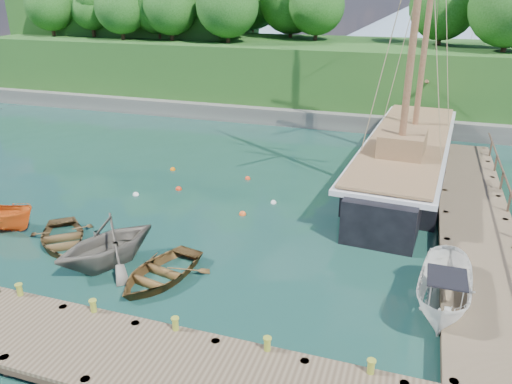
% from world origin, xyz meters
% --- Properties ---
extents(ground, '(160.00, 160.00, 0.00)m').
position_xyz_m(ground, '(0.00, 0.00, 0.00)').
color(ground, '#1A3C31').
rests_on(ground, ground).
extents(dock_near, '(20.00, 3.20, 1.10)m').
position_xyz_m(dock_near, '(2.00, -6.50, 0.43)').
color(dock_near, brown).
rests_on(dock_near, ground).
extents(dock_east, '(3.20, 24.00, 1.10)m').
position_xyz_m(dock_east, '(11.50, 7.00, 0.43)').
color(dock_east, brown).
rests_on(dock_east, ground).
extents(bollard_0, '(0.26, 0.26, 0.45)m').
position_xyz_m(bollard_0, '(-4.00, -5.10, 0.00)').
color(bollard_0, olive).
rests_on(bollard_0, ground).
extents(bollard_1, '(0.26, 0.26, 0.45)m').
position_xyz_m(bollard_1, '(-1.00, -5.10, 0.00)').
color(bollard_1, olive).
rests_on(bollard_1, ground).
extents(bollard_2, '(0.26, 0.26, 0.45)m').
position_xyz_m(bollard_2, '(2.00, -5.10, 0.00)').
color(bollard_2, olive).
rests_on(bollard_2, ground).
extents(bollard_3, '(0.26, 0.26, 0.45)m').
position_xyz_m(bollard_3, '(5.00, -5.10, 0.00)').
color(bollard_3, olive).
rests_on(bollard_3, ground).
extents(rowboat_0, '(4.64, 4.81, 0.81)m').
position_xyz_m(rowboat_0, '(-5.90, -0.57, 0.00)').
color(rowboat_0, brown).
rests_on(rowboat_0, ground).
extents(rowboat_1, '(5.26, 5.55, 2.30)m').
position_xyz_m(rowboat_1, '(-2.94, -1.46, 0.00)').
color(rowboat_1, '#655F55').
rests_on(rowboat_1, ground).
extents(rowboat_2, '(3.70, 4.59, 0.84)m').
position_xyz_m(rowboat_2, '(-0.39, -1.81, 0.00)').
color(rowboat_2, brown).
rests_on(rowboat_2, ground).
extents(motorboat_orange, '(3.86, 1.74, 1.45)m').
position_xyz_m(motorboat_orange, '(-9.59, -0.31, 0.00)').
color(motorboat_orange, orange).
rests_on(motorboat_orange, ground).
extents(cabin_boat_white, '(2.22, 4.95, 1.86)m').
position_xyz_m(cabin_boat_white, '(10.00, -0.62, 0.00)').
color(cabin_boat_white, white).
rests_on(cabin_boat_white, ground).
extents(schooner, '(5.90, 25.75, 18.54)m').
position_xyz_m(schooner, '(7.99, 12.85, 1.03)').
color(schooner, black).
rests_on(schooner, ground).
extents(mooring_buoy_0, '(0.33, 0.33, 0.33)m').
position_xyz_m(mooring_buoy_0, '(-5.78, 5.37, 0.00)').
color(mooring_buoy_0, white).
rests_on(mooring_buoy_0, ground).
extents(mooring_buoy_1, '(0.35, 0.35, 0.35)m').
position_xyz_m(mooring_buoy_1, '(-3.92, 6.85, 0.00)').
color(mooring_buoy_1, red).
rests_on(mooring_buoy_1, ground).
extents(mooring_buoy_2, '(0.36, 0.36, 0.36)m').
position_xyz_m(mooring_buoy_2, '(0.64, 4.82, 0.00)').
color(mooring_buoy_2, '#E1561F').
rests_on(mooring_buoy_2, ground).
extents(mooring_buoy_3, '(0.31, 0.31, 0.31)m').
position_xyz_m(mooring_buoy_3, '(1.70, 6.70, 0.00)').
color(mooring_buoy_3, white).
rests_on(mooring_buoy_3, ground).
extents(mooring_buoy_4, '(0.33, 0.33, 0.33)m').
position_xyz_m(mooring_buoy_4, '(-5.75, 9.68, 0.00)').
color(mooring_buoy_4, orange).
rests_on(mooring_buoy_4, ground).
extents(mooring_buoy_5, '(0.31, 0.31, 0.31)m').
position_xyz_m(mooring_buoy_5, '(-0.78, 9.66, 0.00)').
color(mooring_buoy_5, '#E63F1A').
rests_on(mooring_buoy_5, ground).
extents(headland, '(51.00, 19.31, 12.90)m').
position_xyz_m(headland, '(-12.88, 31.36, 5.54)').
color(headland, '#474744').
rests_on(headland, ground).
extents(distant_ridge, '(117.00, 40.00, 10.00)m').
position_xyz_m(distant_ridge, '(4.30, 70.00, 4.35)').
color(distant_ridge, '#728CA5').
rests_on(distant_ridge, ground).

